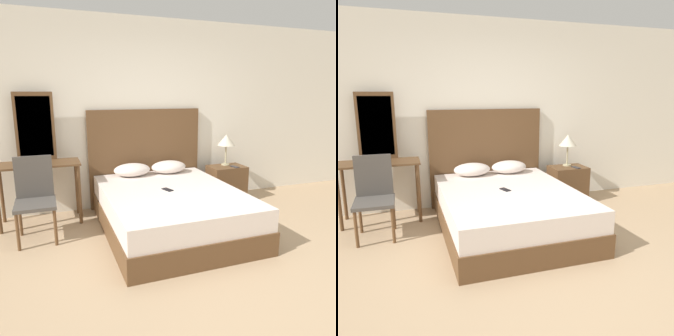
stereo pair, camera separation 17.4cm
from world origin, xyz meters
TOP-DOWN VIEW (x-y plane):
  - ground_plane at (0.00, 0.00)m, footprint 16.00×16.00m
  - wall_back at (0.00, 2.33)m, footprint 10.00×0.06m
  - bed at (-0.05, 1.19)m, footprint 1.61×2.08m
  - headboard at (-0.05, 2.25)m, footprint 1.69×0.05m
  - pillow_left at (-0.32, 2.01)m, footprint 0.52×0.34m
  - pillow_right at (0.23, 2.01)m, footprint 0.52×0.34m
  - phone_on_bed at (-0.09, 1.20)m, footprint 0.11×0.16m
  - nightstand at (1.16, 1.93)m, footprint 0.55×0.39m
  - table_lamp at (1.18, 2.01)m, footprint 0.27×0.27m
  - phone_on_nightstand at (1.24, 1.84)m, footprint 0.10×0.16m
  - vanity_desk at (-1.55, 1.97)m, footprint 1.02×0.47m
  - vanity_mirror at (-1.55, 2.18)m, footprint 0.48×0.03m
  - chair at (-1.59, 1.52)m, footprint 0.44×0.47m

SIDE VIEW (x-z plane):
  - ground_plane at x=0.00m, z-range 0.00..0.00m
  - bed at x=-0.05m, z-range 0.00..0.51m
  - nightstand at x=1.16m, z-range 0.00..0.56m
  - phone_on_bed at x=-0.09m, z-range 0.51..0.52m
  - chair at x=-1.59m, z-range 0.05..1.00m
  - phone_on_nightstand at x=1.24m, z-range 0.56..0.57m
  - pillow_left at x=-0.32m, z-range 0.51..0.69m
  - pillow_right at x=0.23m, z-range 0.51..0.69m
  - vanity_desk at x=-1.55m, z-range 0.25..1.05m
  - headboard at x=-0.05m, z-range 0.00..1.43m
  - table_lamp at x=1.18m, z-range 0.70..1.18m
  - vanity_mirror at x=-1.55m, z-range 0.80..1.68m
  - wall_back at x=0.00m, z-range 0.00..2.70m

